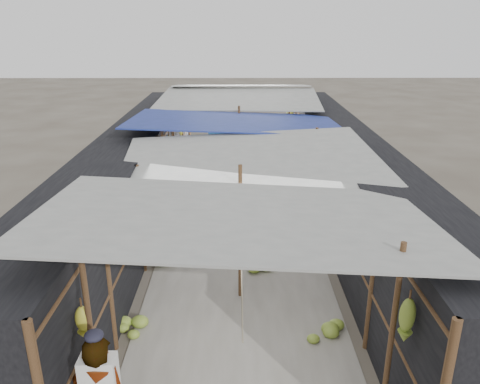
{
  "coord_description": "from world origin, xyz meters",
  "views": [
    {
      "loc": [
        -0.05,
        -4.66,
        4.9
      ],
      "look_at": [
        0.01,
        5.35,
        1.25
      ],
      "focal_mm": 35.0,
      "sensor_mm": 36.0,
      "label": 1
    }
  ],
  "objects_px": {
    "crate_near": "(276,246)",
    "vendor_seated": "(283,188)",
    "black_basin": "(281,232)",
    "shopper_blue": "(242,172)"
  },
  "relations": [
    {
      "from": "crate_near",
      "to": "black_basin",
      "type": "distance_m",
      "value": 0.87
    },
    {
      "from": "black_basin",
      "to": "shopper_blue",
      "type": "bearing_deg",
      "value": 108.04
    },
    {
      "from": "vendor_seated",
      "to": "black_basin",
      "type": "bearing_deg",
      "value": 5.49
    },
    {
      "from": "crate_near",
      "to": "vendor_seated",
      "type": "height_order",
      "value": "vendor_seated"
    },
    {
      "from": "shopper_blue",
      "to": "vendor_seated",
      "type": "height_order",
      "value": "shopper_blue"
    },
    {
      "from": "crate_near",
      "to": "vendor_seated",
      "type": "bearing_deg",
      "value": 75.88
    },
    {
      "from": "black_basin",
      "to": "vendor_seated",
      "type": "xyz_separation_m",
      "value": [
        0.25,
        2.38,
        0.3
      ]
    },
    {
      "from": "shopper_blue",
      "to": "vendor_seated",
      "type": "relative_size",
      "value": 1.81
    },
    {
      "from": "crate_near",
      "to": "vendor_seated",
      "type": "relative_size",
      "value": 0.59
    },
    {
      "from": "crate_near",
      "to": "black_basin",
      "type": "relative_size",
      "value": 0.73
    }
  ]
}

